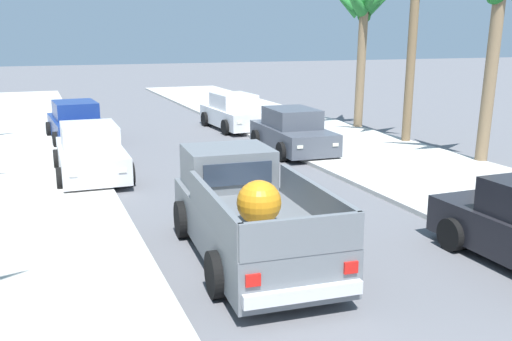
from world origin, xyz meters
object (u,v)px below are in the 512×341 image
car_left_far (76,123)px  car_right_far (292,132)px  car_right_near (91,153)px  pickup_truck (247,214)px  car_left_mid (234,113)px  palm_tree_right_mid (364,9)px

car_left_far → car_right_far: size_ratio=1.00×
car_right_near → pickup_truck: bearing=-74.1°
car_left_far → car_right_far: (6.90, -4.94, 0.00)m
pickup_truck → car_left_mid: size_ratio=1.23×
pickup_truck → palm_tree_right_mid: bearing=51.4°
car_left_far → pickup_truck: bearing=-81.5°
car_left_mid → pickup_truck: bearing=-108.1°
car_left_mid → car_left_far: bearing=-174.5°
car_left_mid → car_right_far: 5.59m
pickup_truck → car_right_near: bearing=105.9°
pickup_truck → car_left_far: 13.69m
car_right_near → car_right_far: size_ratio=0.99×
pickup_truck → car_right_near: pickup_truck is taller
car_right_near → palm_tree_right_mid: (11.81, 4.80, 4.35)m
pickup_truck → car_left_mid: 14.93m
car_left_mid → car_right_far: (0.23, -5.58, 0.00)m
pickup_truck → car_right_far: size_ratio=1.23×
pickup_truck → car_left_far: (-2.02, 13.54, -0.08)m
car_right_far → palm_tree_right_mid: bearing=36.4°
pickup_truck → car_left_mid: bearing=71.9°
car_right_far → pickup_truck: bearing=-119.5°
palm_tree_right_mid → pickup_truck: bearing=-128.6°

